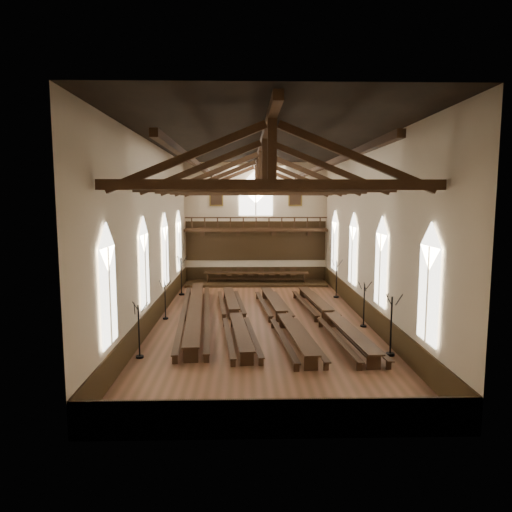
% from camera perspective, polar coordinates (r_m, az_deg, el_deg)
% --- Properties ---
extents(ground, '(26.00, 26.00, 0.00)m').
position_cam_1_polar(ground, '(26.39, 0.65, -8.11)').
color(ground, brown).
rests_on(ground, ground).
extents(room_walls, '(26.00, 26.00, 26.00)m').
position_cam_1_polar(room_walls, '(25.48, 0.67, 6.06)').
color(room_walls, '#C4B194').
rests_on(room_walls, ground).
extents(wainscot_band, '(12.00, 26.00, 1.20)m').
position_cam_1_polar(wainscot_band, '(26.24, 0.65, -6.84)').
color(wainscot_band, '#33240F').
rests_on(wainscot_band, ground).
extents(side_windows, '(11.85, 19.80, 4.50)m').
position_cam_1_polar(side_windows, '(25.67, 0.66, -0.02)').
color(side_windows, white).
rests_on(side_windows, room_walls).
extents(end_window, '(2.80, 0.12, 3.80)m').
position_cam_1_polar(end_window, '(38.37, -0.02, 7.53)').
color(end_window, white).
rests_on(end_window, room_walls).
extents(minstrels_gallery, '(11.80, 1.24, 3.70)m').
position_cam_1_polar(minstrels_gallery, '(38.25, -0.01, 2.56)').
color(minstrels_gallery, '#3A2412').
rests_on(minstrels_gallery, room_walls).
extents(portraits, '(7.75, 0.09, 1.45)m').
position_cam_1_polar(portraits, '(38.37, -0.02, 7.35)').
color(portraits, brown).
rests_on(portraits, room_walls).
extents(roof_trusses, '(11.70, 25.70, 2.80)m').
position_cam_1_polar(roof_trusses, '(25.51, 0.67, 10.00)').
color(roof_trusses, '#3A2412').
rests_on(roof_trusses, room_walls).
extents(refectory_row_a, '(2.23, 15.00, 0.80)m').
position_cam_1_polar(refectory_row_a, '(26.74, -7.65, -6.67)').
color(refectory_row_a, '#3A2412').
rests_on(refectory_row_a, ground).
extents(refectory_row_b, '(2.06, 14.11, 0.71)m').
position_cam_1_polar(refectory_row_b, '(25.83, -2.70, -7.27)').
color(refectory_row_b, '#3A2412').
rests_on(refectory_row_b, ground).
extents(refectory_row_c, '(2.09, 14.40, 0.74)m').
position_cam_1_polar(refectory_row_c, '(25.44, 3.31, -7.44)').
color(refectory_row_c, '#3A2412').
rests_on(refectory_row_c, ground).
extents(refectory_row_d, '(2.07, 14.48, 0.75)m').
position_cam_1_polar(refectory_row_d, '(25.85, 9.12, -7.27)').
color(refectory_row_d, '#3A2412').
rests_on(refectory_row_d, ground).
extents(dais, '(11.40, 2.82, 0.19)m').
position_cam_1_polar(dais, '(37.49, 0.01, -3.41)').
color(dais, '#33240F').
rests_on(dais, ground).
extents(high_table, '(8.59, 1.45, 0.80)m').
position_cam_1_polar(high_table, '(37.36, 0.01, -2.25)').
color(high_table, '#3A2412').
rests_on(high_table, dais).
extents(high_chairs, '(6.77, 0.47, 1.06)m').
position_cam_1_polar(high_chairs, '(38.20, -0.02, -2.19)').
color(high_chairs, '#3A2412').
rests_on(high_chairs, dais).
extents(candelabrum_left_near, '(0.72, 0.77, 2.52)m').
position_cam_1_polar(candelabrum_left_near, '(20.89, -14.39, -10.26)').
color(candelabrum_left_near, black).
rests_on(candelabrum_left_near, ground).
extents(candelabrum_left_mid, '(0.69, 0.66, 2.30)m').
position_cam_1_polar(candelabrum_left_mid, '(27.12, -11.27, -6.31)').
color(candelabrum_left_mid, black).
rests_on(candelabrum_left_mid, ground).
extents(candelabrum_left_far, '(0.78, 0.89, 2.90)m').
position_cam_1_polar(candelabrum_left_far, '(33.62, -9.31, -3.36)').
color(candelabrum_left_far, black).
rests_on(candelabrum_left_far, ground).
extents(candelabrum_right_near, '(0.81, 0.85, 2.82)m').
position_cam_1_polar(candelabrum_right_near, '(21.40, 16.49, -9.65)').
color(candelabrum_right_near, black).
rests_on(candelabrum_right_near, ground).
extents(candelabrum_right_mid, '(0.75, 0.73, 2.51)m').
position_cam_1_polar(candelabrum_right_mid, '(25.68, 13.32, -6.97)').
color(candelabrum_right_mid, black).
rests_on(candelabrum_right_mid, ground).
extents(candelabrum_right_far, '(0.82, 0.79, 2.73)m').
position_cam_1_polar(candelabrum_right_far, '(32.83, 10.01, -3.72)').
color(candelabrum_right_far, black).
rests_on(candelabrum_right_far, ground).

